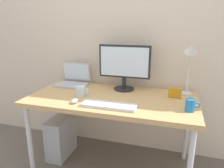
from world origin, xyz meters
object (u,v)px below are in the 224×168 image
at_px(mouse, 74,101).
at_px(computer_tower, 61,137).
at_px(desk_lamp, 190,57).
at_px(keyboard, 109,105).
at_px(coffee_mug, 190,105).
at_px(desk, 112,103).
at_px(glass_cup, 81,91).
at_px(monitor, 124,65).
at_px(photo_frame, 175,93).
at_px(laptop, 74,79).

height_order(mouse, computer_tower, mouse).
bearing_deg(desk_lamp, keyboard, -141.56).
relative_size(coffee_mug, computer_tower, 0.26).
bearing_deg(desk_lamp, coffee_mug, -88.16).
bearing_deg(desk_lamp, computer_tower, -169.53).
distance_m(desk, mouse, 0.35).
distance_m(desk, glass_cup, 0.30).
bearing_deg(mouse, computer_tower, 140.61).
xyz_separation_m(mouse, coffee_mug, (0.91, 0.09, 0.03)).
distance_m(monitor, photo_frame, 0.54).
relative_size(keyboard, coffee_mug, 4.08).
relative_size(desk, photo_frame, 13.53).
height_order(mouse, coffee_mug, coffee_mug).
bearing_deg(coffee_mug, keyboard, -171.31).
xyz_separation_m(desk_lamp, photo_frame, (-0.10, -0.11, -0.30)).
distance_m(desk, coffee_mug, 0.68).
bearing_deg(glass_cup, computer_tower, 165.34).
bearing_deg(monitor, desk, -102.15).
bearing_deg(laptop, photo_frame, -7.16).
bearing_deg(desk, keyboard, -79.21).
relative_size(laptop, computer_tower, 0.76).
distance_m(laptop, computer_tower, 0.61).
xyz_separation_m(monitor, desk_lamp, (0.59, 0.00, 0.10)).
distance_m(desk, keyboard, 0.25).
bearing_deg(glass_cup, photo_frame, 12.65).
height_order(keyboard, coffee_mug, coffee_mug).
bearing_deg(glass_cup, desk, 11.39).
distance_m(glass_cup, photo_frame, 0.84).
bearing_deg(keyboard, mouse, -179.86).
bearing_deg(computer_tower, laptop, 75.94).
height_order(coffee_mug, glass_cup, coffee_mug).
xyz_separation_m(glass_cup, computer_tower, (-0.29, 0.07, -0.55)).
height_order(photo_frame, computer_tower, photo_frame).
bearing_deg(computer_tower, monitor, 19.85).
distance_m(laptop, photo_frame, 1.05).
distance_m(mouse, photo_frame, 0.87).
xyz_separation_m(laptop, photo_frame, (1.04, -0.13, -0.01)).
bearing_deg(glass_cup, mouse, -82.95).
xyz_separation_m(desk, desk_lamp, (0.64, 0.24, 0.41)).
relative_size(laptop, keyboard, 0.73).
bearing_deg(glass_cup, keyboard, -28.88).
height_order(keyboard, mouse, mouse).
bearing_deg(desk_lamp, photo_frame, -132.35).
bearing_deg(mouse, desk_lamp, 27.92).
bearing_deg(laptop, mouse, -63.25).
bearing_deg(desk_lamp, monitor, -179.92).
relative_size(desk_lamp, photo_frame, 4.44).
xyz_separation_m(mouse, glass_cup, (-0.02, 0.18, 0.03)).
height_order(laptop, photo_frame, laptop).
bearing_deg(coffee_mug, glass_cup, 174.85).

